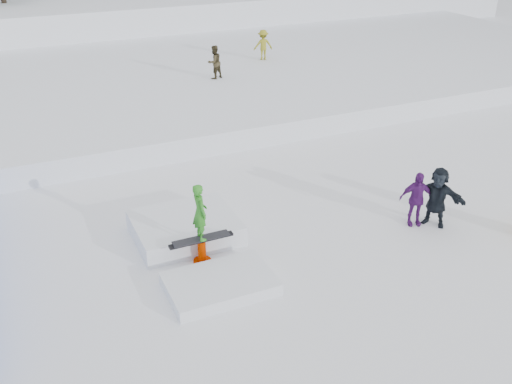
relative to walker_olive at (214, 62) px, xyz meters
name	(u,v)px	position (x,y,z in m)	size (l,w,h in m)	color
ground	(272,272)	(-3.68, -13.41, -1.53)	(120.00, 120.00, 0.00)	white
snow_berm	(72,15)	(-3.68, 16.59, -0.33)	(60.00, 14.00, 2.40)	white
snow_midrise	(121,82)	(-3.68, 2.59, -1.13)	(50.00, 18.00, 0.80)	white
walker_olive	(214,62)	(0.00, 0.00, 0.00)	(0.71, 0.55, 1.45)	#37301B
walker_ygreen	(263,45)	(3.38, 2.16, 0.00)	(0.94, 0.54, 1.46)	olive
spectator_purple	(416,199)	(0.82, -12.96, -0.76)	(0.90, 0.38, 1.54)	#501866
spectator_dark	(437,197)	(1.32, -13.20, -0.69)	(1.55, 0.49, 1.67)	black
jib_rail_feature	(194,240)	(-5.04, -11.76, -1.22)	(2.60, 4.40, 2.11)	white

